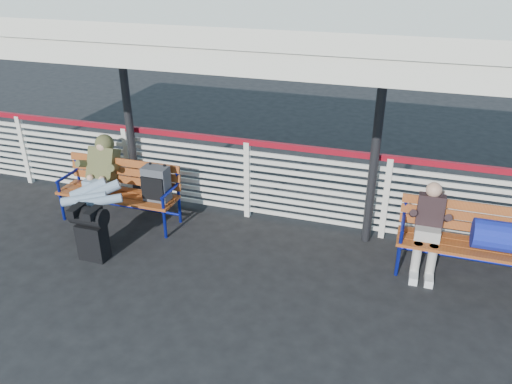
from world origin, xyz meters
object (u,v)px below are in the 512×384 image
(luggage_stack, at_px, (91,231))
(bench_right, at_px, (489,236))
(traveler_man, at_px, (96,187))
(bench_left, at_px, (133,185))
(companion_person, at_px, (428,228))

(luggage_stack, height_order, bench_right, bench_right)
(traveler_man, bearing_deg, bench_right, 4.33)
(luggage_stack, xyz_separation_m, traveler_man, (-0.35, 0.69, 0.27))
(bench_left, xyz_separation_m, traveler_man, (-0.38, -0.34, 0.07))
(bench_left, relative_size, traveler_man, 1.10)
(luggage_stack, bearing_deg, companion_person, 14.96)
(bench_left, relative_size, bench_right, 1.00)
(bench_right, relative_size, companion_person, 1.57)
(traveler_man, bearing_deg, companion_person, 4.96)
(bench_right, bearing_deg, bench_left, -179.41)
(traveler_man, distance_m, companion_person, 4.47)
(bench_right, bearing_deg, traveler_man, -175.67)
(bench_left, height_order, companion_person, companion_person)
(luggage_stack, relative_size, bench_left, 0.42)
(luggage_stack, relative_size, traveler_man, 0.46)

